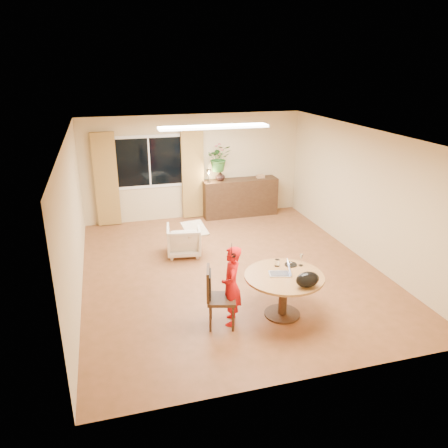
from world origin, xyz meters
name	(u,v)px	position (x,y,z in m)	size (l,w,h in m)	color
floor	(230,269)	(0.00, 0.00, 0.00)	(6.50, 6.50, 0.00)	brown
ceiling	(231,134)	(0.00, 0.00, 2.60)	(6.50, 6.50, 0.00)	white
wall_back	(194,167)	(0.00, 3.25, 1.30)	(5.50, 5.50, 0.00)	#CFB887
wall_left	(73,219)	(-2.75, 0.00, 1.30)	(6.50, 6.50, 0.00)	#CFB887
wall_right	(363,194)	(2.75, 0.00, 1.30)	(6.50, 6.50, 0.00)	#CFB887
window	(149,162)	(-1.10, 3.23, 1.50)	(1.70, 0.03, 1.30)	white
curtain_left	(106,180)	(-2.15, 3.15, 1.15)	(0.55, 0.08, 2.25)	brown
curtain_right	(193,174)	(-0.05, 3.15, 1.15)	(0.55, 0.08, 2.25)	brown
ceiling_panel	(214,127)	(0.00, 1.20, 2.57)	(2.20, 0.35, 0.05)	white
dining_table	(284,284)	(0.34, -1.76, 0.55)	(1.23, 1.23, 0.70)	brown
dining_chair	(222,297)	(-0.66, -1.78, 0.48)	(0.46, 0.42, 0.95)	black
child	(231,286)	(-0.50, -1.74, 0.63)	(0.30, 0.46, 1.25)	#B30D20
laptop	(280,268)	(0.28, -1.72, 0.81)	(0.33, 0.22, 0.22)	#B7B7BC
tumbler	(277,263)	(0.35, -1.44, 0.76)	(0.08, 0.08, 0.11)	white
wine_glass	(301,260)	(0.73, -1.53, 0.80)	(0.07, 0.07, 0.20)	white
pot_lid	(291,264)	(0.58, -1.46, 0.72)	(0.20, 0.20, 0.03)	white
handbag	(308,280)	(0.51, -2.20, 0.82)	(0.36, 0.21, 0.24)	black
armchair	(184,240)	(-0.73, 0.95, 0.32)	(0.68, 0.69, 0.63)	beige
throw	(195,225)	(-0.50, 0.89, 0.65)	(0.45, 0.55, 0.03)	beige
sideboard	(240,197)	(1.15, 3.01, 0.48)	(1.93, 0.47, 0.96)	black
vase	(220,176)	(0.62, 3.01, 1.09)	(0.24, 0.24, 0.25)	black
bouquet	(219,158)	(0.59, 3.01, 1.54)	(0.59, 0.51, 0.66)	#3B6E29
book_stack	(261,176)	(1.70, 3.01, 1.01)	(0.20, 0.15, 0.08)	#996A4E
desk_lamp	(209,176)	(0.31, 2.96, 1.13)	(0.14, 0.14, 0.33)	black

